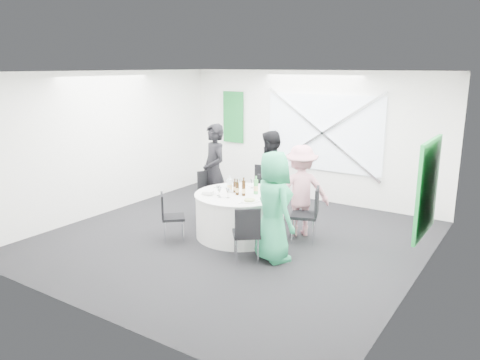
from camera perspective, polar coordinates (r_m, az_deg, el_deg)
The scene contains 48 objects.
floor at distance 8.09m, azimuth -0.78°, elevation -7.18°, with size 6.00×6.00×0.00m, color black.
ceiling at distance 7.55m, azimuth -0.86°, elevation 13.07°, with size 6.00×6.00×0.00m, color white.
wall_back at distance 10.28m, azimuth 8.64°, elevation 5.29°, with size 6.00×6.00×0.00m, color white.
wall_front at distance 5.55m, azimuth -18.49°, elevation -2.59°, with size 6.00×6.00×0.00m, color white.
wall_left at distance 9.68m, azimuth -15.73°, elevation 4.40°, with size 6.00×6.00×0.00m, color white.
wall_right at distance 6.54m, azimuth 21.48°, elevation -0.40°, with size 6.00×6.00×0.00m, color white.
window_panel at distance 10.11m, azimuth 10.11°, elevation 5.66°, with size 2.60×0.03×1.60m, color silver.
window_brace_a at distance 10.08m, azimuth 10.02°, elevation 5.63°, with size 0.05×0.05×3.16m, color silver.
window_brace_b at distance 10.08m, azimuth 10.02°, elevation 5.63°, with size 0.05×0.05×3.16m, color silver.
green_banner at distance 11.18m, azimuth -0.83°, elevation 7.67°, with size 0.55×0.04×1.20m, color #125E2A.
green_sign at distance 7.18m, azimuth 21.90°, elevation -0.90°, with size 0.05×1.20×1.40m, color #188834.
banquet_table at distance 8.12m, azimuth 0.00°, elevation -4.25°, with size 1.56×1.56×0.76m.
chair_back at distance 9.00m, azimuth 2.81°, elevation -0.97°, with size 0.53×0.54×1.02m.
chair_back_left at distance 8.96m, azimuth -3.66°, elevation -1.39°, with size 0.57×0.57×0.94m.
chair_back_right at distance 7.88m, azimuth 8.46°, elevation -3.68°, with size 0.55×0.54×0.94m.
chair_front_right at distance 6.98m, azimuth 0.85°, elevation -6.16°, with size 0.56×0.56×0.88m.
chair_front_left at distance 7.97m, azimuth -8.68°, elevation -4.04°, with size 0.53×0.53×0.82m.
person_man_back_left at distance 8.96m, azimuth -3.17°, elevation 1.03°, with size 0.67×0.44×1.84m, color black.
person_man_back at distance 8.98m, azimuth 3.61°, elevation 0.62°, with size 0.83×0.45×1.70m, color black.
person_woman_pink at distance 8.13m, azimuth 7.39°, elevation -1.29°, with size 1.03×0.48×1.59m, color pink.
person_woman_green at distance 7.02m, azimuth 4.10°, elevation -3.26°, with size 0.82×0.54×1.68m, color #289561.
plate_back at distance 8.54m, azimuth 1.71°, elevation -0.64°, with size 0.26×0.26×0.01m.
plate_back_left at distance 8.46m, azimuth -1.75°, elevation -0.77°, with size 0.25×0.25×0.01m.
plate_back_right at distance 8.06m, azimuth 3.75°, elevation -1.48°, with size 0.27×0.27×0.04m.
plate_front_right at distance 7.54m, azimuth 1.17°, elevation -2.54°, with size 0.27×0.27×0.04m.
plate_front_left at distance 8.03m, azimuth -3.82°, elevation -1.60°, with size 0.26×0.26×0.01m.
napkin at distance 7.94m, azimuth -3.93°, elevation -1.55°, with size 0.18×0.12×0.05m, color silver.
beer_bottle_a at distance 8.07m, azimuth -0.63°, elevation -0.89°, with size 0.06×0.06×0.24m.
beer_bottle_b at distance 8.03m, azimuth 0.45°, elevation -0.85°, with size 0.06×0.06×0.27m.
beer_bottle_c at distance 7.85m, azimuth 0.44°, elevation -1.18°, with size 0.06×0.06×0.27m.
beer_bottle_d at distance 7.91m, azimuth -0.34°, elevation -1.08°, with size 0.06×0.06×0.27m.
green_water_bottle at distance 7.96m, azimuth 1.95°, elevation -0.84°, with size 0.08×0.08×0.31m.
clear_water_bottle at distance 8.09m, azimuth -1.27°, elevation -0.69°, with size 0.08×0.08×0.29m.
wine_glass_a at distance 8.31m, azimuth -0.23°, elevation -0.20°, with size 0.07×0.07×0.17m.
wine_glass_b at distance 7.86m, azimuth -2.67°, elevation -1.04°, with size 0.07×0.07×0.17m.
wine_glass_c at distance 8.21m, azimuth 1.83°, elevation -0.38°, with size 0.07×0.07×0.17m.
wine_glass_d at distance 7.72m, azimuth -1.49°, elevation -1.30°, with size 0.07×0.07×0.17m.
wine_glass_e at distance 8.34m, azimuth 1.46°, elevation -0.16°, with size 0.07×0.07×0.17m.
wine_glass_f at distance 7.77m, azimuth -2.51°, elevation -1.21°, with size 0.07×0.07×0.17m.
wine_glass_g at distance 8.32m, azimuth -1.47°, elevation -0.19°, with size 0.07×0.07×0.17m.
fork_a at distance 8.55m, azimuth -0.74°, elevation -0.64°, with size 0.01×0.15×0.01m, color silver.
knife_a at distance 8.41m, azimuth -2.80°, elevation -0.91°, with size 0.01×0.15×0.01m, color silver.
fork_b at distance 7.87m, azimuth 4.02°, elevation -1.97°, with size 0.01×0.15×0.01m, color silver.
knife_b at distance 8.19m, azimuth 3.86°, elevation -1.33°, with size 0.01×0.15×0.01m, color silver.
fork_c at distance 8.40m, azimuth 2.86°, elevation -0.93°, with size 0.01×0.15×0.01m, color silver.
knife_c at distance 8.55m, azimuth 0.99°, elevation -0.65°, with size 0.01×0.15×0.01m, color silver.
fork_d at distance 7.46m, azimuth 0.36°, elevation -2.82°, with size 0.01×0.15×0.01m, color silver.
knife_d at distance 7.58m, azimuth 2.64°, elevation -2.57°, with size 0.01×0.15×0.01m, color silver.
Camera 1 is at (4.24, -6.25, 2.90)m, focal length 35.00 mm.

